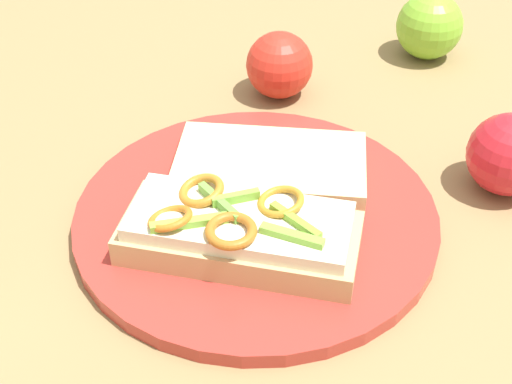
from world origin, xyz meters
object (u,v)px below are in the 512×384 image
at_px(bread_slice_side, 268,166).
at_px(sandwich, 241,232).
at_px(apple_4, 509,154).
at_px(apple_1, 279,65).
at_px(apple_0, 429,26).
at_px(plate, 256,216).

bearing_deg(bread_slice_side, sandwich, 82.91).
bearing_deg(bread_slice_side, apple_4, -173.97).
xyz_separation_m(bread_slice_side, apple_1, (0.16, 0.03, 0.01)).
height_order(apple_0, apple_4, apple_0).
height_order(sandwich, bread_slice_side, sandwich).
relative_size(sandwich, apple_0, 2.49).
bearing_deg(apple_1, sandwich, -173.16).
relative_size(bread_slice_side, apple_1, 2.37).
bearing_deg(bread_slice_side, apple_0, -121.01).
xyz_separation_m(plate, apple_1, (0.21, 0.03, 0.03)).
distance_m(bread_slice_side, apple_1, 0.16).
distance_m(sandwich, apple_1, 0.26).
height_order(plate, apple_0, apple_0).
bearing_deg(apple_4, apple_1, 65.48).
xyz_separation_m(apple_1, apple_4, (-0.11, -0.23, 0.00)).
bearing_deg(apple_1, apple_0, -48.67).
relative_size(sandwich, bread_slice_side, 1.13).
xyz_separation_m(plate, apple_4, (0.10, -0.20, 0.03)).
distance_m(apple_0, apple_4, 0.25).
xyz_separation_m(apple_0, apple_1, (-0.13, 0.15, -0.00)).
height_order(bread_slice_side, apple_4, apple_4).
distance_m(sandwich, apple_0, 0.41).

